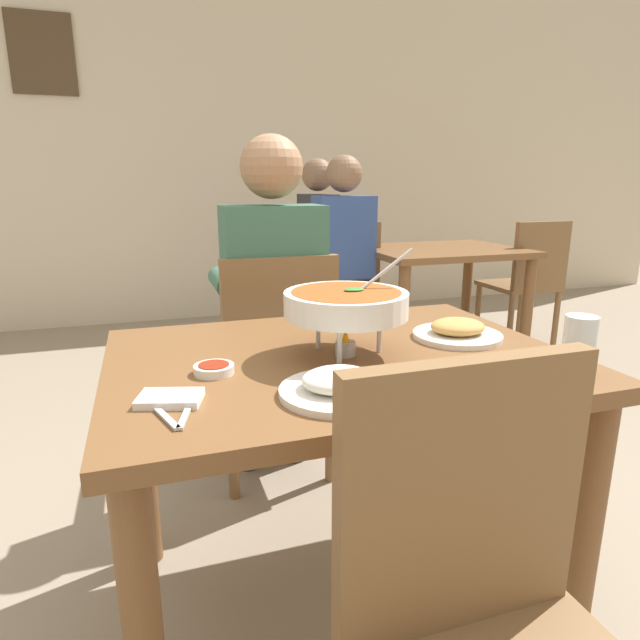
{
  "coord_description": "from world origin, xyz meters",
  "views": [
    {
      "loc": [
        -0.44,
        -1.17,
        1.15
      ],
      "look_at": [
        0.0,
        0.15,
        0.78
      ],
      "focal_mm": 29.69,
      "sensor_mm": 36.0,
      "label": 1
    }
  ],
  "objects_px": {
    "diner_main": "(272,293)",
    "patron_bg_left": "(341,249)",
    "chair_viewer_empty": "(497,638)",
    "patron_bg_middle": "(323,241)",
    "appetizer_plate": "(457,331)",
    "chair_bg_middle": "(335,272)",
    "curry_bowl": "(346,304)",
    "rice_plate": "(339,386)",
    "drink_glass": "(579,347)",
    "chair_bg_right": "(528,277)",
    "chair_bg_left": "(353,285)",
    "sauce_dish": "(214,369)",
    "chair_diner_main": "(275,356)",
    "dining_table_main": "(338,399)",
    "dining_table_far": "(441,268)"
  },
  "relations": [
    {
      "from": "sauce_dish",
      "to": "chair_bg_right",
      "type": "xyz_separation_m",
      "value": [
        2.39,
        1.86,
        -0.24
      ]
    },
    {
      "from": "dining_table_far",
      "to": "chair_bg_middle",
      "type": "xyz_separation_m",
      "value": [
        -0.53,
        0.57,
        -0.09
      ]
    },
    {
      "from": "diner_main",
      "to": "rice_plate",
      "type": "height_order",
      "value": "diner_main"
    },
    {
      "from": "rice_plate",
      "to": "patron_bg_middle",
      "type": "bearing_deg",
      "value": 72.05
    },
    {
      "from": "diner_main",
      "to": "dining_table_far",
      "type": "height_order",
      "value": "diner_main"
    },
    {
      "from": "appetizer_plate",
      "to": "chair_diner_main",
      "type": "bearing_deg",
      "value": 118.0
    },
    {
      "from": "patron_bg_left",
      "to": "rice_plate",
      "type": "bearing_deg",
      "value": -110.64
    },
    {
      "from": "curry_bowl",
      "to": "chair_bg_right",
      "type": "height_order",
      "value": "curry_bowl"
    },
    {
      "from": "chair_viewer_empty",
      "to": "patron_bg_middle",
      "type": "xyz_separation_m",
      "value": [
        0.77,
        3.07,
        0.24
      ]
    },
    {
      "from": "chair_diner_main",
      "to": "dining_table_far",
      "type": "xyz_separation_m",
      "value": [
        1.41,
        1.17,
        0.09
      ]
    },
    {
      "from": "curry_bowl",
      "to": "chair_bg_right",
      "type": "distance_m",
      "value": 2.78
    },
    {
      "from": "curry_bowl",
      "to": "dining_table_main",
      "type": "bearing_deg",
      "value": 122.6
    },
    {
      "from": "chair_diner_main",
      "to": "chair_bg_middle",
      "type": "bearing_deg",
      "value": 63.41
    },
    {
      "from": "chair_bg_left",
      "to": "chair_bg_middle",
      "type": "height_order",
      "value": "same"
    },
    {
      "from": "rice_plate",
      "to": "sauce_dish",
      "type": "relative_size",
      "value": 2.67
    },
    {
      "from": "chair_bg_left",
      "to": "dining_table_main",
      "type": "bearing_deg",
      "value": -112.78
    },
    {
      "from": "dining_table_main",
      "to": "patron_bg_middle",
      "type": "xyz_separation_m",
      "value": [
        0.77,
        2.41,
        0.13
      ]
    },
    {
      "from": "chair_viewer_empty",
      "to": "appetizer_plate",
      "type": "xyz_separation_m",
      "value": [
        0.35,
        0.69,
        0.24
      ]
    },
    {
      "from": "sauce_dish",
      "to": "chair_bg_left",
      "type": "height_order",
      "value": "chair_bg_left"
    },
    {
      "from": "patron_bg_left",
      "to": "dining_table_main",
      "type": "bearing_deg",
      "value": -110.66
    },
    {
      "from": "appetizer_plate",
      "to": "patron_bg_middle",
      "type": "height_order",
      "value": "patron_bg_middle"
    },
    {
      "from": "diner_main",
      "to": "patron_bg_left",
      "type": "distance_m",
      "value": 1.42
    },
    {
      "from": "rice_plate",
      "to": "drink_glass",
      "type": "relative_size",
      "value": 1.85
    },
    {
      "from": "patron_bg_middle",
      "to": "chair_bg_left",
      "type": "bearing_deg",
      "value": -84.78
    },
    {
      "from": "chair_diner_main",
      "to": "curry_bowl",
      "type": "distance_m",
      "value": 0.79
    },
    {
      "from": "chair_bg_right",
      "to": "patron_bg_middle",
      "type": "xyz_separation_m",
      "value": [
        -1.3,
        0.59,
        0.24
      ]
    },
    {
      "from": "chair_viewer_empty",
      "to": "appetizer_plate",
      "type": "distance_m",
      "value": 0.81
    },
    {
      "from": "diner_main",
      "to": "rice_plate",
      "type": "xyz_separation_m",
      "value": [
        -0.09,
        -0.97,
        0.01
      ]
    },
    {
      "from": "chair_bg_middle",
      "to": "patron_bg_left",
      "type": "xyz_separation_m",
      "value": [
        -0.14,
        -0.5,
        0.24
      ]
    },
    {
      "from": "diner_main",
      "to": "chair_bg_right",
      "type": "bearing_deg",
      "value": 27.67
    },
    {
      "from": "dining_table_main",
      "to": "patron_bg_left",
      "type": "distance_m",
      "value": 2.08
    },
    {
      "from": "chair_viewer_empty",
      "to": "patron_bg_left",
      "type": "distance_m",
      "value": 2.71
    },
    {
      "from": "chair_bg_right",
      "to": "chair_bg_left",
      "type": "bearing_deg",
      "value": 174.61
    },
    {
      "from": "chair_viewer_empty",
      "to": "patron_bg_left",
      "type": "bearing_deg",
      "value": 74.3
    },
    {
      "from": "diner_main",
      "to": "chair_viewer_empty",
      "type": "relative_size",
      "value": 1.46
    },
    {
      "from": "chair_diner_main",
      "to": "diner_main",
      "type": "relative_size",
      "value": 0.69
    },
    {
      "from": "dining_table_main",
      "to": "chair_bg_middle",
      "type": "xyz_separation_m",
      "value": [
        0.87,
        2.44,
        -0.1
      ]
    },
    {
      "from": "chair_diner_main",
      "to": "drink_glass",
      "type": "bearing_deg",
      "value": -64.96
    },
    {
      "from": "diner_main",
      "to": "drink_glass",
      "type": "xyz_separation_m",
      "value": [
        0.46,
        -1.02,
        0.05
      ]
    },
    {
      "from": "dining_table_far",
      "to": "patron_bg_middle",
      "type": "relative_size",
      "value": 0.76
    },
    {
      "from": "diner_main",
      "to": "patron_bg_left",
      "type": "height_order",
      "value": "same"
    },
    {
      "from": "chair_diner_main",
      "to": "diner_main",
      "type": "xyz_separation_m",
      "value": [
        0.0,
        0.03,
        0.24
      ]
    },
    {
      "from": "drink_glass",
      "to": "patron_bg_left",
      "type": "distance_m",
      "value": 2.25
    },
    {
      "from": "chair_viewer_empty",
      "to": "rice_plate",
      "type": "height_order",
      "value": "chair_viewer_empty"
    },
    {
      "from": "drink_glass",
      "to": "patron_bg_left",
      "type": "xyz_separation_m",
      "value": [
        0.27,
        2.23,
        -0.05
      ]
    },
    {
      "from": "chair_bg_middle",
      "to": "curry_bowl",
      "type": "bearing_deg",
      "value": -109.36
    },
    {
      "from": "dining_table_main",
      "to": "chair_viewer_empty",
      "type": "bearing_deg",
      "value": -90.0
    },
    {
      "from": "sauce_dish",
      "to": "curry_bowl",
      "type": "bearing_deg",
      "value": 4.91
    },
    {
      "from": "diner_main",
      "to": "chair_bg_left",
      "type": "xyz_separation_m",
      "value": [
        0.81,
        1.21,
        -0.24
      ]
    },
    {
      "from": "chair_diner_main",
      "to": "dining_table_main",
      "type": "bearing_deg",
      "value": -90.0
    }
  ]
}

